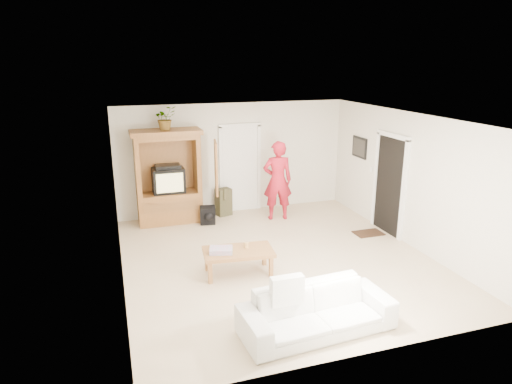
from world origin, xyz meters
TOP-DOWN VIEW (x-y plane):
  - floor at (0.00, 0.00)m, footprint 6.00×6.00m
  - ceiling at (0.00, 0.00)m, footprint 6.00×6.00m
  - wall_back at (0.00, 3.00)m, footprint 5.50×0.00m
  - wall_front at (0.00, -3.00)m, footprint 5.50×0.00m
  - wall_left at (-2.75, 0.00)m, footprint 0.00×6.00m
  - wall_right at (2.75, 0.00)m, footprint 0.00×6.00m
  - armoire at (-1.58, 2.66)m, footprint 1.82×1.14m
  - door_back at (0.15, 2.97)m, footprint 0.85×0.05m
  - doorway_right at (2.73, 0.60)m, footprint 0.05×0.90m
  - framed_picture at (2.73, 1.90)m, footprint 0.03×0.60m
  - doormat at (2.30, 0.60)m, footprint 0.60×0.40m
  - plant at (-1.60, 2.63)m, footprint 0.58×0.55m
  - man at (0.79, 2.10)m, footprint 0.73×0.55m
  - sofa at (-0.31, -2.34)m, footprint 2.14×0.96m
  - coffee_table at (-0.84, -0.36)m, footprint 1.24×0.76m
  - towel at (-1.15, -0.36)m, footprint 0.44×0.37m
  - candle at (-0.68, -0.30)m, footprint 0.08×0.08m
  - backpack_black at (-0.83, 2.21)m, footprint 0.36×0.25m
  - backpack_olive at (-0.33, 2.72)m, footprint 0.40×0.34m

SIDE VIEW (x-z plane):
  - floor at x=0.00m, z-range 0.00..0.00m
  - doormat at x=2.30m, z-range 0.00..0.02m
  - backpack_black at x=-0.83m, z-range 0.00..0.41m
  - sofa at x=-0.31m, z-range 0.00..0.61m
  - backpack_olive at x=-0.33m, z-range 0.00..0.65m
  - coffee_table at x=-0.84m, z-range 0.16..0.60m
  - towel at x=-1.15m, z-range 0.44..0.52m
  - candle at x=-0.68m, z-range 0.44..0.54m
  - armoire at x=-1.58m, z-range -0.14..1.96m
  - man at x=0.79m, z-range 0.00..1.82m
  - door_back at x=0.15m, z-range 0.00..2.04m
  - doorway_right at x=2.73m, z-range 0.00..2.04m
  - wall_back at x=0.00m, z-range -1.45..4.05m
  - wall_front at x=0.00m, z-range -1.45..4.05m
  - wall_left at x=-2.75m, z-range -1.70..4.30m
  - wall_right at x=2.75m, z-range -1.70..4.30m
  - framed_picture at x=2.73m, z-range 1.36..1.84m
  - plant at x=-1.60m, z-range 2.10..2.61m
  - ceiling at x=0.00m, z-range 2.60..2.60m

